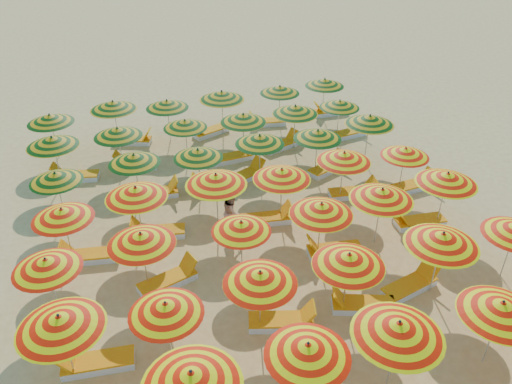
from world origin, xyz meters
TOP-DOWN VIEW (x-y plane):
  - ground at (0.00, 0.00)m, footprint 120.00×120.00m
  - umbrella_7 at (-3.47, -5.94)m, footprint 2.25×2.25m
  - umbrella_8 at (-1.01, -5.89)m, footprint 1.92×1.92m
  - umbrella_9 at (0.98, -6.11)m, footprint 2.66×2.66m
  - umbrella_10 at (3.58, -6.26)m, footprint 2.40×2.40m
  - umbrella_12 at (-5.87, -3.56)m, footprint 2.15×2.15m
  - umbrella_13 at (-3.60, -3.70)m, footprint 2.21×2.21m
  - umbrella_14 at (-1.24, -3.50)m, footprint 2.47×2.47m
  - umbrella_15 at (1.12, -3.61)m, footprint 2.15×2.15m
  - umbrella_16 at (3.82, -3.74)m, footprint 2.37×2.37m
  - umbrella_18 at (-6.23, -1.18)m, footprint 2.27×2.27m
  - umbrella_19 at (-3.79, -1.01)m, footprint 2.05×2.05m
  - umbrella_20 at (-1.00, -1.15)m, footprint 2.12×2.12m
  - umbrella_21 at (1.43, -1.28)m, footprint 2.21×2.21m
  - umbrella_22 at (3.48, -1.23)m, footprint 2.44×2.44m
  - umbrella_23 at (5.97, -1.06)m, footprint 2.20×2.20m
  - umbrella_24 at (-5.82, 1.02)m, footprint 2.25×2.25m
  - umbrella_25 at (-3.63, 1.33)m, footprint 2.34×2.34m
  - umbrella_26 at (-1.11, 1.21)m, footprint 2.36×2.36m
  - umbrella_27 at (1.05, 0.97)m, footprint 2.29×2.29m
  - umbrella_28 at (3.55, 1.42)m, footprint 2.52×2.52m
  - umbrella_29 at (5.97, 1.30)m, footprint 2.09×2.09m
  - umbrella_30 at (-6.03, 3.46)m, footprint 1.79×1.79m
  - umbrella_31 at (-3.41, 3.78)m, footprint 2.31×2.31m
  - umbrella_32 at (-1.18, 3.51)m, footprint 2.34×2.34m
  - umbrella_33 at (1.24, 3.74)m, footprint 2.09×2.09m
  - umbrella_34 at (3.49, 3.48)m, footprint 2.45×2.45m
  - umbrella_35 at (5.91, 3.80)m, footprint 2.31×2.31m
  - umbrella_36 at (-6.12, 5.92)m, footprint 2.20×2.20m
  - umbrella_37 at (-3.75, 6.11)m, footprint 1.96×1.96m
  - umbrella_38 at (-1.09, 6.23)m, footprint 1.84×1.84m
  - umbrella_39 at (1.23, 5.80)m, footprint 2.21×2.21m
  - umbrella_40 at (3.53, 5.83)m, footprint 2.54×2.54m
  - umbrella_41 at (5.79, 6.17)m, footprint 2.32×2.32m
  - umbrella_42 at (-6.24, 8.27)m, footprint 2.41×2.41m
  - umbrella_43 at (-3.69, 8.66)m, footprint 2.45×2.45m
  - umbrella_44 at (-1.44, 8.36)m, footprint 2.26×2.26m
  - umbrella_45 at (0.99, 8.23)m, footprint 2.35×2.35m
  - umbrella_46 at (3.85, 8.47)m, footprint 2.34×2.34m
  - umbrella_47 at (6.19, 8.58)m, footprint 2.51×2.51m
  - lounger_5 at (-5.37, -3.41)m, footprint 1.79×0.77m
  - lounger_6 at (-0.64, -3.61)m, footprint 1.83×1.06m
  - lounger_7 at (1.63, -3.73)m, footprint 1.83×1.15m
  - lounger_8 at (3.32, -3.50)m, footprint 1.82×0.95m
  - lounger_9 at (-3.20, -1.08)m, footprint 1.83×1.06m
  - lounger_10 at (1.93, -1.34)m, footprint 1.80×0.85m
  - lounger_11 at (5.37, -0.87)m, footprint 1.79×0.77m
  - lounger_12 at (-5.32, 0.81)m, footprint 1.81×0.87m
  - lounger_13 at (-3.13, 1.38)m, footprint 1.82×0.94m
  - lounger_14 at (0.55, 0.95)m, footprint 1.80×0.84m
  - lounger_15 at (4.15, 1.51)m, footprint 1.80×0.84m
  - lounger_16 at (6.57, 1.23)m, footprint 1.78×0.74m
  - lounger_17 at (-2.81, 3.79)m, footprint 1.76×0.67m
  - lounger_18 at (-0.68, 3.48)m, footprint 1.83×1.12m
  - lounger_19 at (0.73, 3.98)m, footprint 1.82×1.23m
  - lounger_20 at (4.09, 3.52)m, footprint 1.82×1.17m
  - lounger_21 at (-5.62, 6.08)m, footprint 1.82×0.98m
  - lounger_22 at (-3.25, 6.31)m, footprint 1.83×1.09m
  - lounger_23 at (0.73, 5.60)m, footprint 1.77×0.72m
  - lounger_24 at (3.03, 6.03)m, footprint 1.83×1.08m
  - lounger_25 at (6.39, 6.14)m, footprint 1.80×0.82m
  - lounger_26 at (-3.09, 8.56)m, footprint 1.83×1.15m
  - lounger_27 at (0.40, 8.35)m, footprint 1.83×1.16m
  - lounger_28 at (3.25, 8.53)m, footprint 1.80×0.85m
  - lounger_29 at (6.69, 8.70)m, footprint 1.76×0.66m
  - beachgoer_b at (-0.71, 0.89)m, footprint 0.79×0.88m

SIDE VIEW (x-z plane):
  - ground at x=0.00m, z-range 0.00..0.00m
  - lounger_5 at x=-5.37m, z-range -0.19..0.50m
  - lounger_6 at x=-0.64m, z-range -0.19..0.50m
  - lounger_7 at x=1.63m, z-range -0.19..0.50m
  - lounger_8 at x=3.32m, z-range -0.19..0.50m
  - lounger_9 at x=-3.20m, z-range -0.19..0.50m
  - lounger_10 at x=1.93m, z-range -0.19..0.50m
  - lounger_11 at x=5.37m, z-range -0.19..0.50m
  - lounger_12 at x=-5.32m, z-range -0.19..0.50m
  - lounger_13 at x=-3.13m, z-range -0.19..0.50m
  - lounger_14 at x=0.55m, z-range -0.19..0.50m
  - lounger_15 at x=4.15m, z-range -0.19..0.50m
  - lounger_16 at x=6.57m, z-range -0.19..0.50m
  - lounger_17 at x=-2.81m, z-range -0.19..0.50m
  - lounger_18 at x=-0.68m, z-range -0.19..0.50m
  - lounger_19 at x=0.73m, z-range -0.19..0.50m
  - lounger_20 at x=4.09m, z-range -0.19..0.50m
  - lounger_21 at x=-5.62m, z-range -0.19..0.50m
  - lounger_22 at x=-3.25m, z-range -0.19..0.50m
  - lounger_23 at x=0.73m, z-range -0.19..0.50m
  - lounger_24 at x=3.03m, z-range -0.19..0.50m
  - lounger_25 at x=6.39m, z-range -0.19..0.50m
  - lounger_26 at x=-3.09m, z-range -0.19..0.50m
  - lounger_27 at x=0.40m, z-range -0.19..0.50m
  - lounger_28 at x=3.25m, z-range -0.19..0.50m
  - lounger_29 at x=6.69m, z-range -0.19..0.50m
  - beachgoer_b at x=-0.71m, z-range 0.00..1.50m
  - umbrella_20 at x=-1.00m, z-range 0.70..2.54m
  - umbrella_30 at x=-6.03m, z-range 0.71..2.56m
  - umbrella_29 at x=5.97m, z-range 0.71..2.57m
  - umbrella_41 at x=5.79m, z-range 0.71..2.58m
  - umbrella_13 at x=-3.60m, z-range 0.71..2.59m
  - umbrella_38 at x=-1.09m, z-range 0.71..2.60m
  - umbrella_18 at x=-6.23m, z-range 0.72..2.60m
  - umbrella_32 at x=-1.18m, z-range 0.72..2.63m
  - umbrella_24 at x=-5.82m, z-range 0.73..2.66m
  - umbrella_31 at x=-3.41m, z-range 0.74..2.67m
  - umbrella_46 at x=3.85m, z-range 0.74..2.70m
  - umbrella_8 at x=-1.01m, z-range 0.75..2.71m
  - umbrella_44 at x=-1.44m, z-range 0.75..2.72m
  - umbrella_34 at x=3.49m, z-range 0.75..2.72m
  - umbrella_37 at x=-3.75m, z-range 0.75..2.73m
  - umbrella_33 at x=1.24m, z-range 0.75..2.73m
  - umbrella_14 at x=-1.24m, z-range 0.75..2.74m
  - umbrella_42 at x=-6.24m, z-range 0.76..2.74m
  - umbrella_19 at x=-3.79m, z-range 0.76..2.76m
  - umbrella_47 at x=6.19m, z-range 0.76..2.76m
  - umbrella_39 at x=1.23m, z-range 0.76..2.77m
  - umbrella_15 at x=1.12m, z-range 0.77..2.79m
  - umbrella_21 at x=1.43m, z-range 0.77..2.80m
  - umbrella_28 at x=3.55m, z-range 0.77..2.80m
  - umbrella_10 at x=3.58m, z-range 0.78..2.82m
  - umbrella_36 at x=-6.12m, z-range 0.78..2.82m
  - umbrella_27 at x=1.05m, z-range 0.78..2.83m
  - umbrella_40 at x=3.53m, z-range 0.78..2.84m
  - umbrella_25 at x=-3.63m, z-range 0.79..2.85m
  - umbrella_12 at x=-5.87m, z-range 0.79..2.88m
  - umbrella_22 at x=3.48m, z-range 0.80..2.90m
  - umbrella_43 at x=-3.69m, z-range 0.80..2.90m
  - umbrella_23 at x=5.97m, z-range 0.80..2.91m
  - umbrella_35 at x=5.91m, z-range 0.80..2.92m
  - umbrella_16 at x=3.82m, z-range 0.81..2.93m
  - umbrella_26 at x=-1.11m, z-range 0.81..2.94m
  - umbrella_45 at x=0.99m, z-range 0.81..2.95m
  - umbrella_7 at x=-3.47m, z-range 0.82..2.96m
  - umbrella_9 at x=0.98m, z-range 0.82..2.96m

